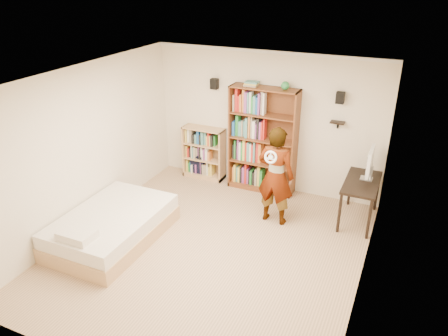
# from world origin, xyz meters

# --- Properties ---
(ground) EXTENTS (4.50, 5.00, 0.01)m
(ground) POSITION_xyz_m (0.00, 0.00, 0.00)
(ground) COLOR tan
(ground) RESTS_ON ground
(room_shell) EXTENTS (4.52, 5.02, 2.71)m
(room_shell) POSITION_xyz_m (0.00, 0.00, 1.76)
(room_shell) COLOR silver
(room_shell) RESTS_ON ground
(crown_molding) EXTENTS (4.50, 5.00, 0.06)m
(crown_molding) POSITION_xyz_m (0.00, 0.00, 2.67)
(crown_molding) COLOR white
(crown_molding) RESTS_ON room_shell
(speaker_left) EXTENTS (0.14, 0.12, 0.20)m
(speaker_left) POSITION_xyz_m (-1.05, 2.40, 2.00)
(speaker_left) COLOR black
(speaker_left) RESTS_ON room_shell
(speaker_right) EXTENTS (0.14, 0.12, 0.20)m
(speaker_right) POSITION_xyz_m (1.35, 2.40, 2.00)
(speaker_right) COLOR black
(speaker_right) RESTS_ON room_shell
(wall_shelf) EXTENTS (0.25, 0.16, 0.02)m
(wall_shelf) POSITION_xyz_m (1.35, 2.41, 1.55)
(wall_shelf) COLOR black
(wall_shelf) RESTS_ON room_shell
(tall_bookshelf) EXTENTS (1.30, 0.38, 2.06)m
(tall_bookshelf) POSITION_xyz_m (0.01, 2.31, 1.03)
(tall_bookshelf) COLOR brown
(tall_bookshelf) RESTS_ON ground
(low_bookshelf) EXTENTS (0.87, 0.33, 1.09)m
(low_bookshelf) POSITION_xyz_m (-1.27, 2.34, 0.54)
(low_bookshelf) COLOR tan
(low_bookshelf) RESTS_ON ground
(computer_desk) EXTENTS (0.55, 1.11, 0.76)m
(computer_desk) POSITION_xyz_m (1.95, 1.86, 0.38)
(computer_desk) COLOR black
(computer_desk) RESTS_ON ground
(imac) EXTENTS (0.19, 0.56, 0.55)m
(imac) POSITION_xyz_m (2.00, 1.99, 1.03)
(imac) COLOR white
(imac) RESTS_ON computer_desk
(daybed) EXTENTS (1.32, 2.04, 0.60)m
(daybed) POSITION_xyz_m (-1.57, -0.38, 0.30)
(daybed) COLOR silver
(daybed) RESTS_ON ground
(person) EXTENTS (0.65, 0.45, 1.73)m
(person) POSITION_xyz_m (0.62, 1.25, 0.87)
(person) COLOR black
(person) RESTS_ON ground
(wii_wheel) EXTENTS (0.21, 0.08, 0.21)m
(wii_wheel) POSITION_xyz_m (0.62, 0.93, 1.33)
(wii_wheel) COLOR white
(wii_wheel) RESTS_ON person
(navy_bag) EXTENTS (0.36, 0.24, 0.47)m
(navy_bag) POSITION_xyz_m (-1.38, 2.34, 0.24)
(navy_bag) COLOR black
(navy_bag) RESTS_ON ground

